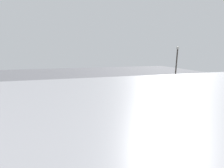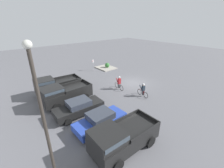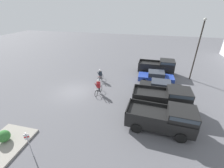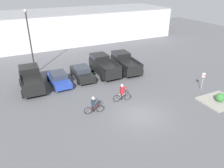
# 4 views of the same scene
# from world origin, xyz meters

# --- Properties ---
(ground_plane) EXTENTS (80.00, 80.00, 0.00)m
(ground_plane) POSITION_xyz_m (0.00, 0.00, 0.00)
(ground_plane) COLOR #56565B
(pickup_truck_0) EXTENTS (2.43, 4.87, 2.10)m
(pickup_truck_0) POSITION_xyz_m (-7.51, 9.35, 1.09)
(pickup_truck_0) COLOR black
(pickup_truck_0) RESTS_ON ground_plane
(sedan_0) EXTENTS (1.99, 4.39, 1.41)m
(sedan_0) POSITION_xyz_m (-4.72, 9.02, 0.70)
(sedan_0) COLOR #233D9E
(sedan_0) RESTS_ON ground_plane
(sedan_1) EXTENTS (2.10, 4.60, 1.46)m
(sedan_1) POSITION_xyz_m (-1.92, 9.43, 0.73)
(sedan_1) COLOR black
(sedan_1) RESTS_ON ground_plane
(pickup_truck_1) EXTENTS (2.28, 5.08, 2.13)m
(pickup_truck_1) POSITION_xyz_m (0.88, 9.59, 1.13)
(pickup_truck_1) COLOR black
(pickup_truck_1) RESTS_ON ground_plane
(pickup_truck_2) EXTENTS (2.55, 5.20, 2.08)m
(pickup_truck_2) POSITION_xyz_m (3.70, 9.43, 1.09)
(pickup_truck_2) COLOR black
(pickup_truck_2) RESTS_ON ground_plane
(cyclist_0) EXTENTS (1.81, 0.51, 1.76)m
(cyclist_0) POSITION_xyz_m (-0.25, 2.84, 0.88)
(cyclist_0) COLOR black
(cyclist_0) RESTS_ON ground_plane
(cyclist_1) EXTENTS (1.73, 0.51, 1.61)m
(cyclist_1) POSITION_xyz_m (-3.43, 2.05, 0.81)
(cyclist_1) COLOR black
(cyclist_1) RESTS_ON ground_plane
(fire_lane_sign) EXTENTS (0.16, 0.28, 2.02)m
(fire_lane_sign) POSITION_xyz_m (8.21, 1.11, 1.23)
(fire_lane_sign) COLOR #9E9EA3
(fire_lane_sign) RESTS_ON ground_plane
(lamppost) EXTENTS (0.36, 0.36, 7.52)m
(lamppost) POSITION_xyz_m (-6.58, 13.47, 4.36)
(lamppost) COLOR #2D2823
(lamppost) RESTS_ON ground_plane
(curb_island) EXTENTS (3.34, 2.80, 0.15)m
(curb_island) POSITION_xyz_m (7.91, -1.37, 0.07)
(curb_island) COLOR gray
(curb_island) RESTS_ON ground_plane
(shrub) EXTENTS (0.84, 0.84, 0.84)m
(shrub) POSITION_xyz_m (7.71, -1.55, 0.57)
(shrub) COLOR #337033
(shrub) RESTS_ON curb_island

